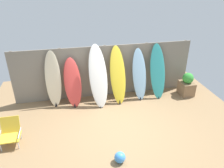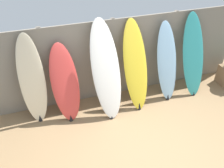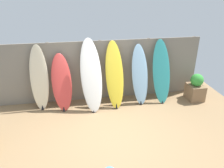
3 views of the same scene
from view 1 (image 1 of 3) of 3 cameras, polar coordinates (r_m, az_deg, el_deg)
The scene contains 11 objects.
ground at distance 6.25m, azimuth 1.70°, elevation -11.56°, with size 7.68×7.68×0.00m, color #8E704C.
fence_back at distance 7.48m, azimuth -1.82°, elevation 3.38°, with size 6.08×0.11×1.80m.
surfboard_cream_0 at distance 7.14m, azimuth -15.11°, elevation 1.07°, with size 0.50×0.42×1.80m.
surfboard_red_1 at distance 7.07m, azimuth -10.22°, elevation 0.28°, with size 0.60×0.66×1.55m.
surfboard_white_2 at distance 6.95m, azimuth -3.63°, elevation 1.96°, with size 0.64×0.85×1.94m.
surfboard_yellow_3 at distance 7.15m, azimuth 1.54°, elevation 2.23°, with size 0.52×0.79×1.83m.
surfboard_skyblue_4 at distance 7.39m, azimuth 7.17°, elevation 2.38°, with size 0.53×0.62×1.71m.
surfboard_teal_5 at distance 7.60m, azimuth 11.84°, elevation 3.12°, with size 0.53×0.68×1.81m.
beach_chair at distance 6.19m, azimuth -25.06°, elevation -11.22°, with size 0.50×0.54×0.66m.
planter_box at distance 8.14m, azimuth 18.96°, elevation -0.24°, with size 0.44×0.52×0.82m.
beach_ball at distance 5.27m, azimuth 2.08°, elevation -18.61°, with size 0.26×0.26×0.26m, color #3F8CE5.
Camera 1 is at (-1.19, -4.74, 3.90)m, focal length 35.00 mm.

